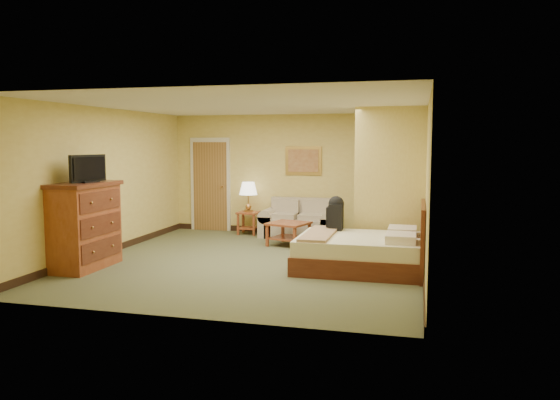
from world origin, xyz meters
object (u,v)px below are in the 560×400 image
(coffee_table, at_px, (289,229))
(loveseat, at_px, (299,225))
(dresser, at_px, (84,225))
(bed, at_px, (363,251))

(coffee_table, bearing_deg, loveseat, 90.32)
(loveseat, relative_size, dresser, 1.18)
(bed, bearing_deg, loveseat, 121.27)
(dresser, bearing_deg, bed, 12.99)
(coffee_table, distance_m, bed, 2.34)
(loveseat, height_order, dresser, dresser)
(bed, bearing_deg, dresser, -167.01)
(loveseat, height_order, bed, bed)
(dresser, xyz_separation_m, bed, (4.30, 0.99, -0.40))
(loveseat, relative_size, coffee_table, 1.86)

